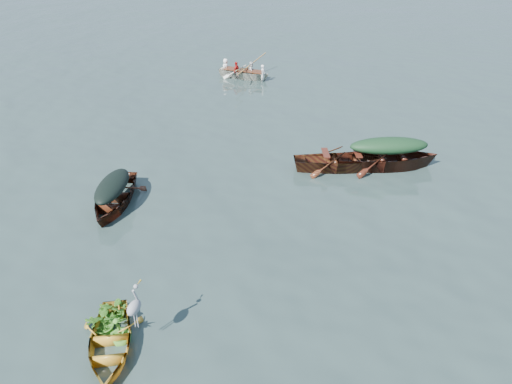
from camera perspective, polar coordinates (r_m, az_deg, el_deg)
ground at (r=12.91m, az=-0.15°, el=-5.46°), size 140.00×140.00×0.00m
yellow_dinghy at (r=10.48m, az=-16.26°, el=-16.94°), size 2.31×3.04×0.73m
dark_covered_boat at (r=14.91m, az=-15.79°, el=-1.45°), size 2.17×3.93×0.93m
green_tarp_boat at (r=16.98m, az=14.62°, el=2.68°), size 4.86×3.00×1.10m
open_wooden_boat at (r=16.57m, az=9.58°, el=2.57°), size 4.44×2.55×0.98m
rowed_boat at (r=25.80m, az=-1.36°, el=12.87°), size 3.87×1.56×0.87m
dark_tarp_cover at (r=14.60m, az=-16.14°, el=0.79°), size 1.20×2.16×0.40m
green_tarp_cover at (r=16.64m, az=14.97°, el=5.16°), size 2.67×1.65×0.52m
thwart_benches at (r=16.35m, az=9.72°, el=4.16°), size 2.26×1.40×0.04m
heron at (r=9.88m, az=-13.67°, el=-13.30°), size 0.43×0.48×0.92m
dinghy_weeds at (r=10.42m, az=-16.34°, el=-12.22°), size 1.02×1.12×0.60m
rowers at (r=25.58m, az=-1.39°, el=14.61°), size 2.73×1.31×0.76m
oars at (r=25.67m, az=-1.38°, el=13.86°), size 0.90×2.65×0.06m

